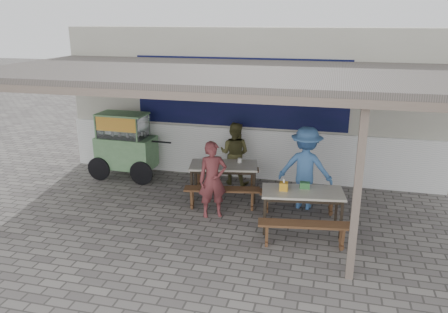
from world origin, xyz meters
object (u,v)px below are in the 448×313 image
object	(u,v)px
condiment_jar	(240,160)
condiment_bowl	(209,164)
bench_left_street	(222,193)
table_left	(224,168)
vendor_cart	(125,143)
tissue_box	(284,186)
bench_right_street	(304,229)
patron_street_side	(213,180)
patron_right_table	(306,168)
table_right	(302,195)
donation_box	(305,185)
patron_wall_side	(235,153)
bench_right_wall	(299,197)
bench_left_wall	(225,173)

from	to	relation	value
condiment_jar	condiment_bowl	size ratio (longest dim) A/B	0.51
bench_left_street	table_left	bearing A→B (deg)	90.00
vendor_cart	condiment_bowl	size ratio (longest dim) A/B	10.51
tissue_box	condiment_jar	bearing A→B (deg)	129.22
bench_right_street	patron_street_side	distance (m)	2.04
patron_street_side	condiment_jar	bearing A→B (deg)	51.69
bench_left_street	tissue_box	world-z (taller)	tissue_box
patron_street_side	patron_right_table	bearing A→B (deg)	2.03
table_right	condiment_bowl	bearing A→B (deg)	145.43
patron_right_table	donation_box	distance (m)	0.87
table_left	bench_right_street	bearing A→B (deg)	-54.78
table_left	patron_wall_side	bearing A→B (deg)	77.04
bench_right_street	patron_right_table	xyz separation A→B (m)	(-0.13, 1.68, 0.50)
vendor_cart	condiment_bowl	world-z (taller)	vendor_cart
table_left	vendor_cart	size ratio (longest dim) A/B	0.76
table_right	patron_right_table	xyz separation A→B (m)	(-0.03, 1.01, 0.17)
table_left	table_right	bearing A→B (deg)	-43.13
condiment_jar	patron_right_table	bearing A→B (deg)	-11.91
vendor_cart	tissue_box	world-z (taller)	vendor_cart
condiment_bowl	patron_street_side	bearing A→B (deg)	-69.31
table_right	patron_street_side	distance (m)	1.72
bench_right_street	tissue_box	distance (m)	0.91
vendor_cart	patron_right_table	distance (m)	4.36
table_left	condiment_jar	world-z (taller)	condiment_jar
condiment_jar	condiment_bowl	distance (m)	0.67
bench_left_street	table_right	size ratio (longest dim) A/B	1.00
vendor_cart	condiment_jar	bearing A→B (deg)	-6.67
bench_left_street	patron_street_side	world-z (taller)	patron_street_side
patron_street_side	donation_box	world-z (taller)	patron_street_side
bench_right_wall	tissue_box	size ratio (longest dim) A/B	10.67
vendor_cart	patron_wall_side	size ratio (longest dim) A/B	1.37
donation_box	vendor_cart	bearing A→B (deg)	159.83
donation_box	bench_left_wall	bearing A→B (deg)	140.49
vendor_cart	condiment_bowl	distance (m)	2.42
patron_right_table	condiment_bowl	size ratio (longest dim) A/B	8.84
bench_left_wall	donation_box	distance (m)	2.47
tissue_box	donation_box	bearing A→B (deg)	26.73
table_left	bench_right_wall	size ratio (longest dim) A/B	0.97
table_left	patron_wall_side	world-z (taller)	patron_wall_side
donation_box	patron_right_table	bearing A→B (deg)	93.25
bench_right_street	patron_wall_side	xyz separation A→B (m)	(-1.81, 2.65, 0.39)
bench_right_street	table_left	bearing A→B (deg)	127.61
table_left	vendor_cart	bearing A→B (deg)	155.00
tissue_box	donation_box	world-z (taller)	tissue_box
table_right	bench_right_street	bearing A→B (deg)	-90.00
table_left	vendor_cart	world-z (taller)	vendor_cart
bench_right_street	bench_left_wall	bearing A→B (deg)	121.06
bench_right_street	bench_right_wall	xyz separation A→B (m)	(-0.20, 1.34, 0.00)
patron_wall_side	patron_street_side	bearing A→B (deg)	97.27
patron_street_side	patron_wall_side	world-z (taller)	patron_street_side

